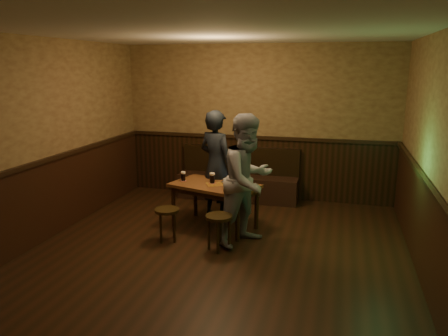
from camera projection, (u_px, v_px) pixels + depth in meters
room at (215, 166)px, 5.41m from camera, size 5.04×6.04×2.84m
bench at (238, 182)px, 8.07m from camera, size 2.20×0.50×0.95m
pub_table at (215, 190)px, 6.55m from camera, size 1.43×1.06×0.69m
stool_left at (167, 215)px, 6.10m from camera, size 0.45×0.45×0.47m
stool_right at (219, 222)px, 5.79m from camera, size 0.41×0.41×0.49m
pint_left at (183, 176)px, 6.71m from camera, size 0.09×0.09×0.15m
pint_mid at (212, 178)px, 6.57m from camera, size 0.10×0.10×0.16m
pint_right at (241, 184)px, 6.25m from camera, size 0.10×0.10×0.15m
laptop at (238, 178)px, 6.64m from camera, size 0.43×0.40×0.25m
menu at (239, 192)px, 6.15m from camera, size 0.25×0.21×0.00m
person_suit at (216, 165)px, 6.92m from camera, size 0.76×0.65×1.75m
person_grey at (248, 180)px, 5.91m from camera, size 1.04×1.10×1.80m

